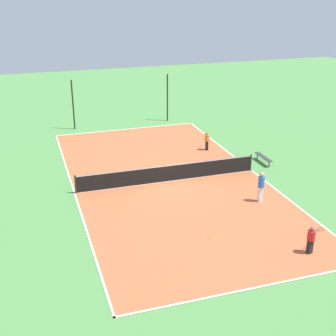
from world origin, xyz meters
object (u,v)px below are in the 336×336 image
Objects in this scene: bench at (263,157)px; fence_post_back_left at (73,105)px; tennis_net at (168,173)px; fence_post_back_right at (167,98)px; tennis_ball_left_sideline at (209,237)px; player_coach_red at (311,238)px; player_center_orange at (207,140)px; tennis_ball_midcourt at (192,193)px; player_near_blue at (261,185)px.

fence_post_back_left is at bearing 43.61° from bench.
fence_post_back_right is at bearing 72.36° from tennis_net.
player_coach_red is at bearing -33.98° from tennis_ball_left_sideline.
player_center_orange reaches higher than tennis_net.
player_center_orange is (4.47, 4.60, 0.20)m from tennis_net.
fence_post_back_right reaches higher than player_center_orange.
fence_post_back_right is at bearing 77.64° from tennis_ball_midcourt.
player_center_orange reaches higher than bench.
player_coach_red is at bearing 162.08° from bench.
player_near_blue is 4.05m from tennis_ball_midcourt.
tennis_net is 6.44× the size of player_near_blue.
bench is 0.47× the size of fence_post_back_right.
tennis_net is 5.94m from player_near_blue.
player_near_blue is 26.12× the size of tennis_ball_left_sideline.
fence_post_back_left and fence_post_back_right have the same top height.
player_center_orange is at bearing 68.28° from tennis_ball_left_sideline.
bench is at bearing -124.79° from player_near_blue.
tennis_ball_left_sideline is at bearing -91.75° from tennis_net.
player_center_orange is (-2.69, 3.57, 0.39)m from bench.
player_coach_red is 19.91× the size of tennis_ball_midcourt.
bench is at bearing -125.98° from player_center_orange.
fence_post_back_left is 8.16m from fence_post_back_right.
player_center_orange is 19.97× the size of tennis_ball_midcourt.
player_coach_red reaches higher than tennis_ball_left_sideline.
fence_post_back_right reaches higher than tennis_ball_midcourt.
bench is 28.66× the size of tennis_ball_midcourt.
tennis_net is 168.17× the size of tennis_ball_midcourt.
tennis_net is 13.55m from fence_post_back_right.
player_near_blue is (-0.39, -8.89, 0.26)m from player_center_orange.
tennis_net is 10.46m from player_coach_red.
tennis_net is 5.87× the size of bench.
player_center_orange is at bearing 61.39° from tennis_ball_midcourt.
fence_post_back_right reaches higher than player_near_blue.
tennis_net is 6.41m from player_center_orange.
tennis_ball_midcourt is (-6.36, -3.15, -0.34)m from bench.
bench is at bearing 56.15° from player_coach_red.
bench is 1.43× the size of player_center_orange.
player_coach_red is 8.22m from tennis_ball_midcourt.
tennis_ball_midcourt is (0.81, -2.12, -0.53)m from tennis_net.
player_center_orange is at bearing 45.80° from tennis_net.
player_coach_red is 0.33× the size of fence_post_back_right.
tennis_ball_midcourt is 1.00× the size of tennis_ball_left_sideline.
tennis_net is at bearing 152.76° from player_center_orange.
tennis_net is 13.55m from fence_post_back_left.
bench reaches higher than tennis_ball_midcourt.
tennis_ball_left_sideline is at bearing -79.07° from fence_post_back_left.
tennis_ball_left_sideline is (-7.38, -8.20, -0.34)m from bench.
player_center_orange is 8.90m from player_near_blue.
tennis_ball_midcourt is at bearing -38.24° from player_near_blue.
fence_post_back_right is (4.30, 20.01, 2.00)m from tennis_ball_left_sideline.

